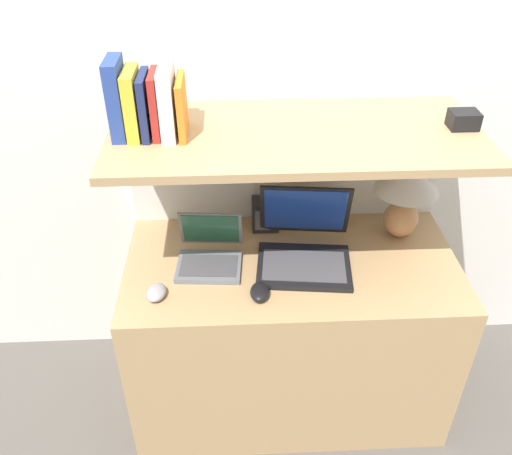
% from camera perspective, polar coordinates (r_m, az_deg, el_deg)
% --- Properties ---
extents(ground_plane, '(12.00, 12.00, 0.00)m').
position_cam_1_polar(ground_plane, '(2.35, 3.94, -22.60)').
color(ground_plane, '#56514C').
extents(wall_back, '(6.00, 0.05, 2.40)m').
position_cam_1_polar(wall_back, '(2.08, 3.25, 13.07)').
color(wall_back, white).
rests_on(wall_back, ground_plane).
extents(desk, '(1.23, 0.61, 0.73)m').
position_cam_1_polar(desk, '(2.25, 3.47, -10.95)').
color(desk, tan).
rests_on(desk, ground_plane).
extents(back_riser, '(1.23, 0.04, 1.19)m').
position_cam_1_polar(back_riser, '(2.34, 2.87, -1.18)').
color(back_riser, white).
rests_on(back_riser, ground_plane).
extents(shelf, '(1.23, 0.55, 0.03)m').
position_cam_1_polar(shelf, '(1.80, 4.19, 9.67)').
color(shelf, tan).
rests_on(shelf, back_riser).
extents(table_lamp, '(0.24, 0.24, 0.31)m').
position_cam_1_polar(table_lamp, '(2.10, 15.51, 3.82)').
color(table_lamp, '#B27A4C').
rests_on(table_lamp, desk).
extents(laptop_large, '(0.37, 0.38, 0.27)m').
position_cam_1_polar(laptop_large, '(1.99, 5.10, -1.99)').
color(laptop_large, black).
rests_on(laptop_large, desk).
extents(laptop_small, '(0.25, 0.24, 0.18)m').
position_cam_1_polar(laptop_small, '(1.98, -4.91, -2.79)').
color(laptop_small, slate).
rests_on(laptop_small, desk).
extents(computer_mouse, '(0.08, 0.11, 0.04)m').
position_cam_1_polar(computer_mouse, '(1.85, 0.40, -6.79)').
color(computer_mouse, black).
rests_on(computer_mouse, desk).
extents(second_mouse, '(0.08, 0.10, 0.04)m').
position_cam_1_polar(second_mouse, '(1.87, -10.45, -6.75)').
color(second_mouse, '#99999E').
rests_on(second_mouse, desk).
extents(router_box, '(0.10, 0.09, 0.13)m').
position_cam_1_polar(router_box, '(2.14, 0.97, 1.42)').
color(router_box, black).
rests_on(router_box, desk).
extents(book_blue, '(0.04, 0.14, 0.25)m').
position_cam_1_polar(book_blue, '(1.77, -14.43, 13.00)').
color(book_blue, '#284293').
rests_on(book_blue, shelf).
extents(book_yellow, '(0.04, 0.16, 0.21)m').
position_cam_1_polar(book_yellow, '(1.77, -12.85, 12.60)').
color(book_yellow, gold).
rests_on(book_yellow, shelf).
extents(book_navy, '(0.02, 0.16, 0.20)m').
position_cam_1_polar(book_navy, '(1.76, -11.58, 12.48)').
color(book_navy, navy).
rests_on(book_navy, shelf).
extents(book_red, '(0.02, 0.14, 0.20)m').
position_cam_1_polar(book_red, '(1.76, -10.53, 12.62)').
color(book_red, '#A82823').
rests_on(book_red, shelf).
extents(book_white, '(0.04, 0.17, 0.22)m').
position_cam_1_polar(book_white, '(1.75, -9.27, 12.95)').
color(book_white, silver).
rests_on(book_white, shelf).
extents(book_orange, '(0.02, 0.17, 0.18)m').
position_cam_1_polar(book_orange, '(1.75, -7.81, 12.46)').
color(book_orange, orange).
rests_on(book_orange, shelf).
extents(shelf_gadget, '(0.09, 0.07, 0.06)m').
position_cam_1_polar(shelf_gadget, '(1.93, 21.01, 10.55)').
color(shelf_gadget, black).
rests_on(shelf_gadget, shelf).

